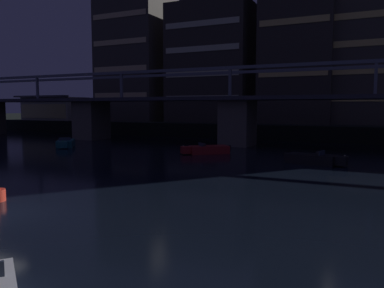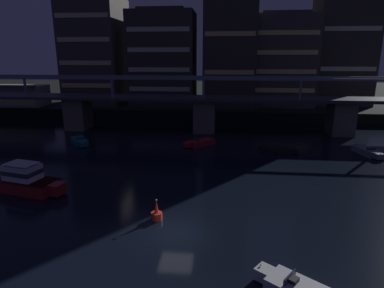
% 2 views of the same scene
% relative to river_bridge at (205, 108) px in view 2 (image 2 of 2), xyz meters
% --- Properties ---
extents(ground_plane, '(400.00, 400.00, 0.00)m').
position_rel_river_bridge_xyz_m(ground_plane, '(-0.00, -34.13, -4.13)').
color(ground_plane, black).
extents(far_riverbank, '(240.00, 80.00, 2.20)m').
position_rel_river_bridge_xyz_m(far_riverbank, '(-0.00, 48.01, -3.03)').
color(far_riverbank, black).
rests_on(far_riverbank, ground).
extents(river_bridge, '(96.75, 6.40, 9.38)m').
position_rel_river_bridge_xyz_m(river_bridge, '(0.00, 0.00, 0.00)').
color(river_bridge, '#605B51').
rests_on(river_bridge, ground).
extents(tower_west_low, '(11.95, 13.57, 23.55)m').
position_rel_river_bridge_xyz_m(tower_west_low, '(-25.38, 17.66, 9.70)').
color(tower_west_low, '#423D38').
rests_on(tower_west_low, far_riverbank).
extents(tower_west_tall, '(13.78, 11.42, 20.20)m').
position_rel_river_bridge_xyz_m(tower_west_tall, '(-10.16, 17.31, 8.02)').
color(tower_west_tall, '#38332D').
rests_on(tower_west_tall, far_riverbank).
extents(tower_central, '(10.73, 13.69, 37.48)m').
position_rel_river_bridge_xyz_m(tower_central, '(4.15, 18.67, 16.66)').
color(tower_central, '#38332D').
rests_on(tower_central, far_riverbank).
extents(tower_east_tall, '(13.52, 9.86, 19.33)m').
position_rel_river_bridge_xyz_m(tower_east_tall, '(15.33, 18.17, 7.59)').
color(tower_east_tall, '#423D38').
rests_on(tower_east_tall, far_riverbank).
extents(tower_east_low, '(12.16, 9.44, 40.37)m').
position_rel_river_bridge_xyz_m(tower_east_low, '(28.82, 21.42, 18.11)').
color(tower_east_low, '#38332D').
rests_on(tower_east_low, far_riverbank).
extents(waterfront_pavilion, '(12.40, 7.40, 4.70)m').
position_rel_river_bridge_xyz_m(waterfront_pavilion, '(-41.76, 11.91, 0.31)').
color(waterfront_pavilion, '#B2AD9E').
rests_on(waterfront_pavilion, far_riverbank).
extents(cabin_cruiser_near_left, '(9.37, 4.40, 2.79)m').
position_rel_river_bridge_xyz_m(cabin_cruiser_near_left, '(-16.15, -27.58, -3.08)').
color(cabin_cruiser_near_left, maroon).
rests_on(cabin_cruiser_near_left, ground).
extents(speedboat_near_center, '(2.74, 5.19, 1.16)m').
position_rel_river_bridge_xyz_m(speedboat_near_center, '(22.48, -11.79, -3.71)').
color(speedboat_near_center, gray).
rests_on(speedboat_near_center, ground).
extents(speedboat_mid_left, '(4.57, 4.18, 1.16)m').
position_rel_river_bridge_xyz_m(speedboat_mid_left, '(-0.07, -9.45, -3.71)').
color(speedboat_mid_left, maroon).
rests_on(speedboat_mid_left, ground).
extents(speedboat_mid_center, '(4.00, 4.69, 1.16)m').
position_rel_river_bridge_xyz_m(speedboat_mid_center, '(-18.03, -10.30, -3.71)').
color(speedboat_mid_center, '#196066').
rests_on(speedboat_mid_center, ground).
extents(speedboat_mid_right, '(5.23, 2.45, 1.16)m').
position_rel_river_bridge_xyz_m(speedboat_mid_right, '(10.77, -12.17, -3.71)').
color(speedboat_mid_right, black).
rests_on(speedboat_mid_right, ground).
extents(channel_buoy, '(0.90, 0.90, 1.76)m').
position_rel_river_bridge_xyz_m(channel_buoy, '(-1.83, -32.17, -3.65)').
color(channel_buoy, red).
rests_on(channel_buoy, ground).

